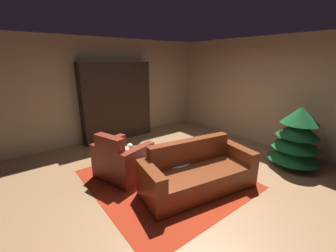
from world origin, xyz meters
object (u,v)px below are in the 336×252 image
object	(u,v)px
coffee_table	(172,161)
bookshelf_unit	(121,101)
couch_red	(198,174)
decorated_tree	(297,137)
armchair_red	(122,161)
book_stack_on_table	(172,158)
bottle_on_table	(163,152)

from	to	relation	value
coffee_table	bookshelf_unit	bearing A→B (deg)	173.12
couch_red	decorated_tree	xyz separation A→B (m)	(0.64, 2.21, 0.36)
couch_red	decorated_tree	size ratio (longest dim) A/B	1.62
armchair_red	book_stack_on_table	world-z (taller)	armchair_red
bookshelf_unit	armchair_red	world-z (taller)	bookshelf_unit
book_stack_on_table	armchair_red	bearing A→B (deg)	-138.12
bookshelf_unit	couch_red	bearing A→B (deg)	-3.21
bookshelf_unit	coffee_table	size ratio (longest dim) A/B	2.93
book_stack_on_table	decorated_tree	distance (m)	2.64
couch_red	book_stack_on_table	distance (m)	0.53
bottle_on_table	decorated_tree	xyz separation A→B (m)	(1.35, 2.41, 0.14)
bookshelf_unit	coffee_table	bearing A→B (deg)	-6.88
decorated_tree	bottle_on_table	bearing A→B (deg)	-119.22
armchair_red	couch_red	bearing A→B (deg)	35.19
armchair_red	coffee_table	world-z (taller)	armchair_red
couch_red	book_stack_on_table	size ratio (longest dim) A/B	10.52
armchair_red	couch_red	size ratio (longest dim) A/B	0.53
couch_red	decorated_tree	world-z (taller)	decorated_tree
decorated_tree	armchair_red	bearing A→B (deg)	-120.99
bookshelf_unit	book_stack_on_table	world-z (taller)	bookshelf_unit
bottle_on_table	book_stack_on_table	bearing A→B (deg)	3.88
couch_red	coffee_table	size ratio (longest dim) A/B	2.87
couch_red	book_stack_on_table	xyz separation A→B (m)	(-0.46, -0.19, 0.17)
coffee_table	decorated_tree	xyz separation A→B (m)	(1.16, 2.35, 0.27)
bookshelf_unit	couch_red	distance (m)	3.31
bottle_on_table	couch_red	bearing A→B (deg)	16.08
coffee_table	bottle_on_table	bearing A→B (deg)	-162.75
couch_red	bottle_on_table	world-z (taller)	couch_red
armchair_red	decorated_tree	size ratio (longest dim) A/B	0.86
bookshelf_unit	book_stack_on_table	bearing A→B (deg)	-7.62
coffee_table	bottle_on_table	distance (m)	0.24
coffee_table	book_stack_on_table	distance (m)	0.11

